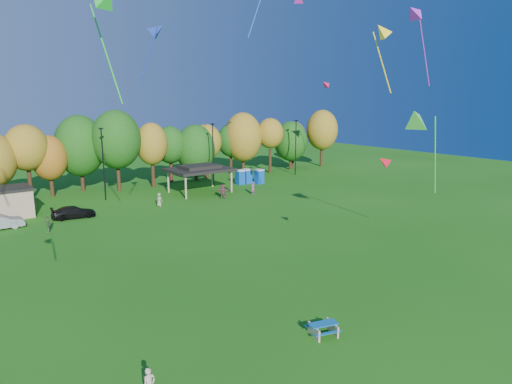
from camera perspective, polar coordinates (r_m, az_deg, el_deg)
ground at (r=26.60m, az=7.32°, el=-17.10°), size 160.00×160.00×0.00m
tree_line at (r=64.33m, az=-22.75°, el=4.73°), size 93.57×10.55×11.15m
lamp_posts at (r=60.01m, az=-18.56°, el=3.61°), size 64.50×0.25×9.09m
utility_building at (r=56.07m, az=-29.37°, el=-1.23°), size 6.30×4.30×3.25m
pavilion at (r=62.34m, az=-7.06°, el=2.87°), size 8.20×6.20×3.77m
porta_potties at (r=68.41m, az=-0.90°, el=1.94°), size 3.75×2.42×2.18m
picnic_table at (r=26.31m, az=8.39°, el=-16.48°), size 1.89×1.70×0.69m
car_d at (r=52.86m, az=-21.85°, el=-2.36°), size 4.72×2.43×1.31m
far_person_1 at (r=60.90m, az=-0.39°, el=0.49°), size 0.71×0.55×1.74m
far_person_2 at (r=58.68m, az=-4.18°, el=0.09°), size 1.74×1.40×1.86m
far_person_3 at (r=55.34m, az=-12.01°, el=-0.96°), size 0.83×0.96×1.66m
far_person_5 at (r=48.17m, az=-24.57°, el=-3.65°), size 0.71×1.10×1.74m
kite_1 at (r=52.98m, az=19.15°, el=20.41°), size 4.94×1.77×8.50m
kite_2 at (r=37.91m, az=15.46°, el=18.73°), size 3.06×2.31×5.43m
kite_9 at (r=55.63m, az=8.67°, el=13.20°), size 1.29×1.05×1.18m
kite_11 at (r=38.96m, az=19.35°, el=8.70°), size 4.75×2.84×7.81m
kite_12 at (r=34.44m, az=-12.22°, el=19.09°), size 2.62×1.92×4.46m
kite_13 at (r=32.00m, az=15.64°, el=3.71°), size 1.32×1.28×1.07m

